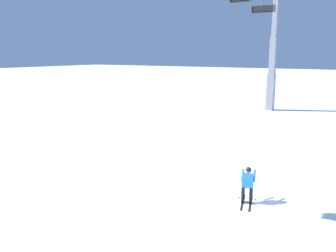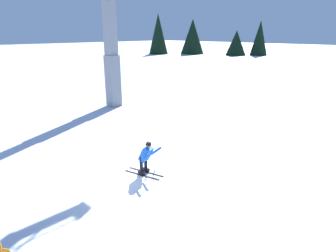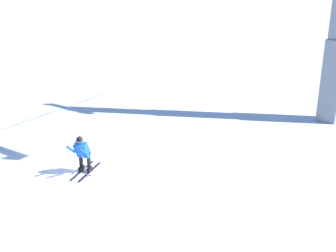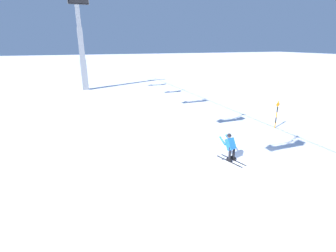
# 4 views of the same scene
# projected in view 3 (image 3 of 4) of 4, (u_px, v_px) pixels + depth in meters

# --- Properties ---
(ground_plane) EXTENTS (260.00, 260.00, 0.00)m
(ground_plane) POSITION_uv_depth(u_px,v_px,m) (84.00, 162.00, 15.75)
(ground_plane) COLOR white
(skier_carving_main) EXTENTS (1.67, 0.92, 1.52)m
(skier_carving_main) POSITION_uv_depth(u_px,v_px,m) (82.00, 152.00, 14.61)
(skier_carving_main) COLOR black
(skier_carving_main) RESTS_ON ground_plane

